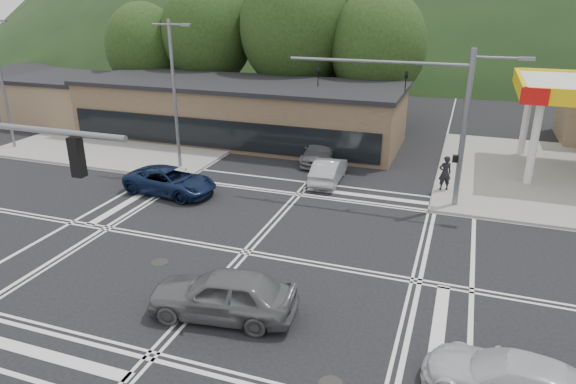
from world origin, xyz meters
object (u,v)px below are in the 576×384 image
(car_queue_b, at_px, (378,139))
(car_northbound, at_px, (321,151))
(pedestrian, at_px, (445,173))
(car_queue_a, at_px, (329,170))
(car_silver_east, at_px, (513,380))
(car_grey_center, at_px, (223,294))
(car_blue_west, at_px, (170,181))

(car_queue_b, xyz_separation_m, car_northbound, (-3.07, -3.90, -0.08))
(car_queue_b, height_order, pedestrian, pedestrian)
(car_queue_a, bearing_deg, car_silver_east, 118.83)
(car_grey_center, distance_m, pedestrian, 16.03)
(car_queue_a, relative_size, car_queue_b, 0.91)
(car_blue_west, height_order, pedestrian, pedestrian)
(car_queue_b, bearing_deg, pedestrian, 124.21)
(car_blue_west, relative_size, car_northbound, 1.06)
(car_grey_center, bearing_deg, car_blue_west, -148.04)
(car_queue_b, height_order, car_northbound, car_queue_b)
(car_grey_center, bearing_deg, car_northbound, 177.62)
(pedestrian, bearing_deg, car_grey_center, 41.62)
(car_grey_center, height_order, car_queue_b, car_grey_center)
(car_blue_west, height_order, car_queue_a, car_blue_west)
(car_silver_east, bearing_deg, car_queue_b, -152.89)
(car_silver_east, distance_m, pedestrian, 15.96)
(car_queue_a, xyz_separation_m, pedestrian, (6.50, 0.44, 0.43))
(car_blue_west, bearing_deg, car_northbound, -30.35)
(car_grey_center, xyz_separation_m, pedestrian, (6.34, 14.72, 0.27))
(car_silver_east, xyz_separation_m, pedestrian, (-2.75, 15.72, 0.43))
(car_grey_center, xyz_separation_m, car_queue_a, (-0.16, 14.28, -0.16))
(car_grey_center, height_order, car_northbound, car_grey_center)
(car_northbound, bearing_deg, car_queue_b, 47.61)
(car_grey_center, bearing_deg, car_queue_b, 168.62)
(car_silver_east, height_order, car_queue_a, car_queue_a)
(car_blue_west, distance_m, car_queue_a, 9.07)
(car_blue_west, distance_m, pedestrian, 15.14)
(car_blue_west, distance_m, car_queue_b, 15.42)
(car_grey_center, distance_m, car_northbound, 17.99)
(car_queue_a, bearing_deg, car_blue_west, 29.44)
(pedestrian, bearing_deg, car_northbound, -46.86)
(car_queue_a, xyz_separation_m, car_queue_b, (1.57, 7.53, 0.09))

